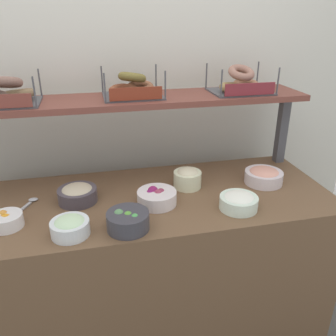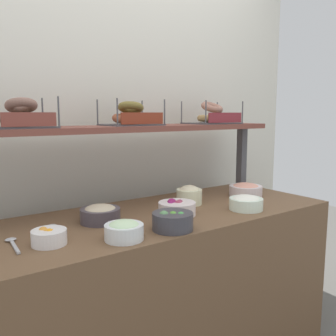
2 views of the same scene
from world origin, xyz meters
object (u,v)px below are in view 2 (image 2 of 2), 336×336
(serving_spoon_near_plate, at_px, (50,229))
(bagel_basket_poppy, at_px, (22,117))
(bagel_basket_cinnamon_raisin, at_px, (131,117))
(bowl_potato_salad, at_px, (189,195))
(bowl_beet_salad, at_px, (177,208))
(bowl_cream_cheese, at_px, (246,202))
(bowl_scallion_spread, at_px, (124,230))
(bowl_lox_spread, at_px, (246,190))
(bagel_basket_everything, at_px, (212,117))
(bowl_tuna_salad, at_px, (100,214))
(serving_spoon_by_edge, at_px, (13,243))
(bowl_veggie_mix, at_px, (173,221))
(bowl_fruit_salad, at_px, (49,237))

(serving_spoon_near_plate, height_order, bagel_basket_poppy, bagel_basket_poppy)
(bagel_basket_cinnamon_raisin, bearing_deg, bowl_potato_salad, -42.46)
(bowl_beet_salad, bearing_deg, bowl_cream_cheese, -19.76)
(bowl_potato_salad, xyz_separation_m, bowl_scallion_spread, (-0.57, -0.30, -0.01))
(bowl_scallion_spread, bearing_deg, bowl_lox_spread, 14.92)
(bowl_scallion_spread, relative_size, bagel_basket_everything, 0.50)
(bowl_potato_salad, bearing_deg, bowl_lox_spread, -6.21)
(bowl_potato_salad, bearing_deg, bowl_tuna_salad, -176.85)
(serving_spoon_by_edge, bearing_deg, bowl_beet_salad, -2.00)
(bowl_veggie_mix, distance_m, bagel_basket_everything, 0.95)
(bowl_fruit_salad, relative_size, bowl_lox_spread, 0.67)
(bagel_basket_cinnamon_raisin, height_order, bagel_basket_everything, bagel_basket_everything)
(bowl_cream_cheese, relative_size, bowl_lox_spread, 0.89)
(bowl_potato_salad, xyz_separation_m, bowl_beet_salad, (-0.19, -0.14, -0.02))
(bowl_cream_cheese, height_order, bowl_lox_spread, bowl_lox_spread)
(bowl_fruit_salad, bearing_deg, bagel_basket_everything, 18.01)
(bowl_veggie_mix, relative_size, bagel_basket_everything, 0.56)
(bowl_fruit_salad, relative_size, bowl_cream_cheese, 0.76)
(bowl_tuna_salad, height_order, bagel_basket_poppy, bagel_basket_poppy)
(bowl_fruit_salad, height_order, serving_spoon_by_edge, bowl_fruit_salad)
(bowl_cream_cheese, xyz_separation_m, serving_spoon_near_plate, (-0.94, 0.25, -0.03))
(bowl_cream_cheese, xyz_separation_m, bowl_tuna_salad, (-0.71, 0.23, 0.00))
(bowl_fruit_salad, xyz_separation_m, bowl_beet_salad, (0.65, 0.05, 0.00))
(bowl_tuna_salad, relative_size, bagel_basket_cinnamon_raisin, 0.62)
(bowl_cream_cheese, distance_m, bagel_basket_poppy, 1.17)
(bowl_veggie_mix, bearing_deg, serving_spoon_by_edge, 161.30)
(bowl_potato_salad, bearing_deg, bowl_fruit_salad, -167.44)
(serving_spoon_by_edge, distance_m, bagel_basket_everything, 1.40)
(bowl_scallion_spread, bearing_deg, bowl_cream_cheese, 3.18)
(bowl_fruit_salad, relative_size, bagel_basket_poppy, 0.48)
(bowl_fruit_salad, distance_m, bowl_cream_cheese, 1.00)
(bowl_potato_salad, xyz_separation_m, serving_spoon_by_edge, (-0.95, -0.11, -0.05))
(bowl_fruit_salad, relative_size, bowl_beet_salad, 0.72)
(bowl_scallion_spread, relative_size, bowl_beet_salad, 0.85)
(bagel_basket_everything, bearing_deg, serving_spoon_by_edge, -166.72)
(bowl_lox_spread, distance_m, serving_spoon_by_edge, 1.35)
(bowl_beet_salad, distance_m, serving_spoon_by_edge, 0.76)
(bowl_fruit_salad, distance_m, bagel_basket_cinnamon_raisin, 0.85)
(bowl_tuna_salad, relative_size, serving_spoon_by_edge, 1.04)
(bowl_tuna_salad, xyz_separation_m, bowl_beet_salad, (0.36, -0.10, -0.01))
(bowl_fruit_salad, relative_size, bagel_basket_cinnamon_raisin, 0.45)
(bowl_fruit_salad, height_order, bagel_basket_poppy, bagel_basket_poppy)
(bowl_fruit_salad, bearing_deg, bowl_veggie_mix, -14.54)
(bowl_tuna_salad, xyz_separation_m, bagel_basket_poppy, (-0.27, 0.22, 0.44))
(bagel_basket_everything, bearing_deg, bagel_basket_poppy, -179.77)
(bowl_lox_spread, bearing_deg, bowl_tuna_salad, 179.18)
(bowl_scallion_spread, bearing_deg, bowl_tuna_salad, 84.26)
(bowl_veggie_mix, bearing_deg, serving_spoon_near_plate, 145.39)
(bowl_lox_spread, xyz_separation_m, bowl_scallion_spread, (-0.98, -0.26, -0.00))
(bowl_tuna_salad, bearing_deg, bowl_lox_spread, -0.82)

